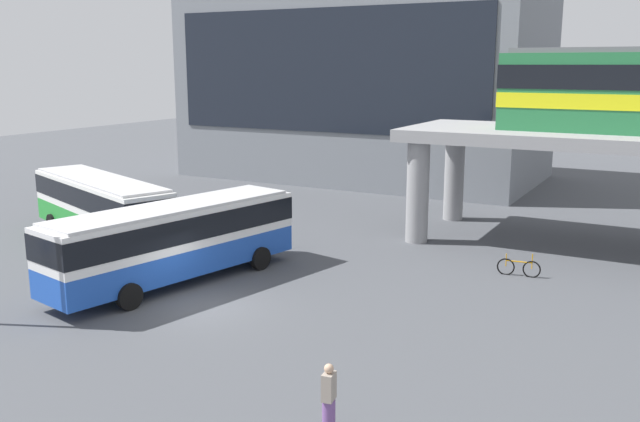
% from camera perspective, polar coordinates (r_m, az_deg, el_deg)
% --- Properties ---
extents(ground_plane, '(120.00, 120.00, 0.00)m').
position_cam_1_polar(ground_plane, '(33.91, 0.83, -2.84)').
color(ground_plane, '#47494F').
extents(station_building, '(26.33, 14.05, 14.99)m').
position_cam_1_polar(station_building, '(54.69, 3.78, 10.74)').
color(station_building, slate).
rests_on(station_building, ground_plane).
extents(bus_main, '(4.78, 11.33, 3.22)m').
position_cam_1_polar(bus_main, '(28.28, -11.86, -1.96)').
color(bus_main, '#1E4CB2').
rests_on(bus_main, ground_plane).
extents(bus_secondary, '(11.22, 6.32, 3.22)m').
position_cam_1_polar(bus_secondary, '(35.86, -17.64, 0.67)').
color(bus_secondary, '#268C33').
rests_on(bus_secondary, ground_plane).
extents(bicycle_orange, '(1.78, 0.27, 1.04)m').
position_cam_1_polar(bicycle_orange, '(30.16, 16.07, -4.51)').
color(bicycle_orange, black).
rests_on(bicycle_orange, ground_plane).
extents(pedestrian_near_building, '(0.32, 0.43, 1.78)m').
position_cam_1_polar(pedestrian_near_building, '(17.08, 0.73, -15.37)').
color(pedestrian_near_building, '#724C8C').
rests_on(pedestrian_near_building, ground_plane).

